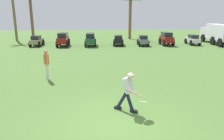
% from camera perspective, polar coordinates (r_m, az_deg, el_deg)
% --- Properties ---
extents(ground_plane, '(80.00, 80.00, 0.00)m').
position_cam_1_polar(ground_plane, '(7.15, 0.81, -13.64)').
color(ground_plane, '#4F7533').
extents(frisbee_thrower, '(0.88, 0.79, 1.43)m').
position_cam_1_polar(frisbee_thrower, '(7.63, 4.19, -5.20)').
color(frisbee_thrower, '#191E38').
rests_on(frisbee_thrower, ground_plane).
extents(frisbee_in_flight, '(0.35, 0.35, 0.11)m').
position_cam_1_polar(frisbee_in_flight, '(7.34, 8.09, -8.23)').
color(frisbee_in_flight, white).
extents(teammate_near_sideline, '(0.33, 0.48, 1.56)m').
position_cam_1_polar(teammate_near_sideline, '(11.82, -16.76, 2.07)').
color(teammate_near_sideline, silver).
rests_on(teammate_near_sideline, ground_plane).
extents(parked_car_slot_a, '(1.17, 2.24, 1.10)m').
position_cam_1_polar(parked_car_slot_a, '(24.59, -19.11, 7.25)').
color(parked_car_slot_a, '#998466').
rests_on(parked_car_slot_a, ground_plane).
extents(parked_car_slot_b, '(1.19, 2.36, 1.40)m').
position_cam_1_polar(parked_car_slot_b, '(23.62, -12.68, 7.86)').
color(parked_car_slot_b, maroon).
rests_on(parked_car_slot_b, ground_plane).
extents(parked_car_slot_c, '(1.17, 2.41, 1.34)m').
position_cam_1_polar(parked_car_slot_c, '(23.42, -5.66, 8.04)').
color(parked_car_slot_c, '#235133').
rests_on(parked_car_slot_c, ground_plane).
extents(parked_car_slot_d, '(1.30, 2.28, 1.10)m').
position_cam_1_polar(parked_car_slot_d, '(23.76, 1.67, 7.81)').
color(parked_car_slot_d, black).
rests_on(parked_car_slot_d, ground_plane).
extents(parked_car_slot_e, '(1.24, 2.26, 1.10)m').
position_cam_1_polar(parked_car_slot_e, '(23.87, 8.11, 7.71)').
color(parked_car_slot_e, slate).
rests_on(parked_car_slot_e, ground_plane).
extents(parked_car_slot_f, '(1.21, 2.37, 1.40)m').
position_cam_1_polar(parked_car_slot_f, '(24.61, 14.05, 8.04)').
color(parked_car_slot_f, maroon).
rests_on(parked_car_slot_f, ground_plane).
extents(parked_car_slot_g, '(1.14, 2.23, 1.10)m').
position_cam_1_polar(parked_car_slot_g, '(25.88, 20.35, 7.48)').
color(parked_car_slot_g, silver).
rests_on(parked_car_slot_g, ground_plane).
extents(box_truck, '(1.71, 5.96, 2.20)m').
position_cam_1_polar(box_truck, '(27.32, 25.62, 8.70)').
color(box_truck, silver).
rests_on(box_truck, ground_plane).
extents(palm_tree_far_left, '(3.13, 3.08, 6.98)m').
position_cam_1_polar(palm_tree_far_left, '(30.45, -24.39, 15.05)').
color(palm_tree_far_left, brown).
rests_on(palm_tree_far_left, ground_plane).
extents(palm_tree_left_of_centre, '(3.68, 3.15, 5.69)m').
position_cam_1_polar(palm_tree_left_of_centre, '(30.07, -20.33, 13.93)').
color(palm_tree_left_of_centre, brown).
rests_on(palm_tree_left_of_centre, ground_plane).
extents(palm_tree_right_of_centre, '(3.06, 3.74, 5.44)m').
position_cam_1_polar(palm_tree_right_of_centre, '(29.89, 4.80, 14.36)').
color(palm_tree_right_of_centre, brown).
rests_on(palm_tree_right_of_centre, ground_plane).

